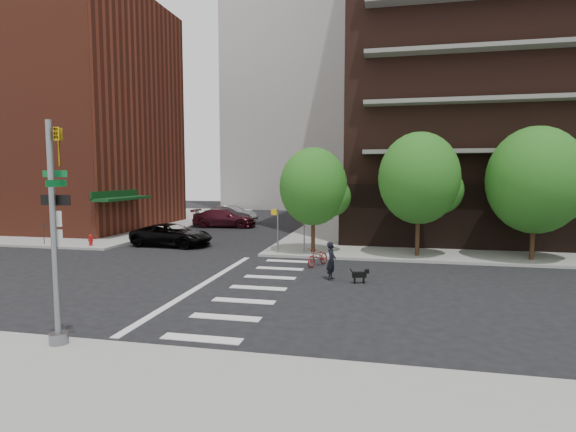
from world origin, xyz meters
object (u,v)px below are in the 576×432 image
object	(u,v)px
scooter	(318,257)
parked_car_black	(172,235)
traffic_signal	(56,251)
parked_car_maroon	(224,218)
fire_hydrant	(91,239)
dog_walker	(331,261)
parked_car_silver	(231,214)

from	to	relation	value
scooter	parked_car_black	bearing A→B (deg)	179.88
traffic_signal	parked_car_maroon	distance (m)	28.81
traffic_signal	parked_car_maroon	size ratio (longest dim) A/B	1.05
scooter	traffic_signal	bearing A→B (deg)	-89.44
parked_car_maroon	traffic_signal	bearing A→B (deg)	-172.93
parked_car_black	scooter	world-z (taller)	parked_car_black
fire_hydrant	dog_walker	xyz separation A→B (m)	(16.32, -5.62, 0.31)
parked_car_maroon	dog_walker	world-z (taller)	dog_walker
scooter	dog_walker	world-z (taller)	dog_walker
parked_car_maroon	parked_car_silver	world-z (taller)	parked_car_silver
fire_hydrant	dog_walker	world-z (taller)	dog_walker
traffic_signal	scooter	size ratio (longest dim) A/B	3.25
fire_hydrant	parked_car_black	bearing A→B (deg)	20.11
fire_hydrant	dog_walker	distance (m)	17.26
traffic_signal	parked_car_maroon	xyz separation A→B (m)	(-5.59, 28.21, -1.87)
dog_walker	parked_car_silver	bearing A→B (deg)	35.75
parked_car_black	fire_hydrant	bearing A→B (deg)	114.19
parked_car_silver	dog_walker	size ratio (longest dim) A/B	3.01
traffic_signal	dog_walker	distance (m)	11.68
traffic_signal	scooter	xyz separation A→B (m)	(5.26, 12.55, -2.21)
parked_car_black	parked_car_maroon	world-z (taller)	parked_car_maroon
scooter	parked_car_silver	bearing A→B (deg)	143.68
traffic_signal	parked_car_black	size ratio (longest dim) A/B	1.11
parked_car_silver	dog_walker	bearing A→B (deg)	-146.10
fire_hydrant	dog_walker	bearing A→B (deg)	-19.01
parked_car_silver	dog_walker	distance (m)	25.97
traffic_signal	parked_car_silver	distance (m)	33.02
parked_car_black	parked_car_maroon	bearing A→B (deg)	6.14
fire_hydrant	parked_car_silver	distance (m)	17.45
scooter	dog_walker	size ratio (longest dim) A/B	1.08
traffic_signal	dog_walker	xyz separation A→B (m)	(6.28, 9.67, -1.84)
parked_car_silver	scooter	world-z (taller)	parked_car_silver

